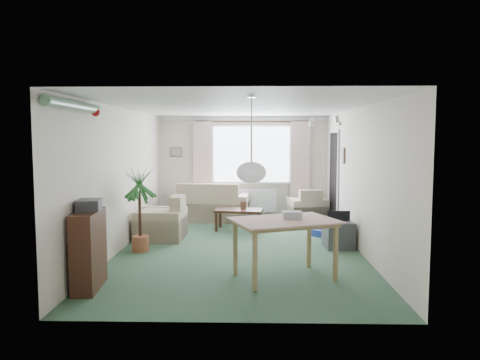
{
  "coord_description": "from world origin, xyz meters",
  "views": [
    {
      "loc": [
        0.2,
        -7.9,
        1.9
      ],
      "look_at": [
        0.0,
        0.3,
        1.15
      ],
      "focal_mm": 35.0,
      "sensor_mm": 36.0,
      "label": 1
    }
  ],
  "objects_px": {
    "coffee_table": "(239,220)",
    "pet_bed": "(325,231)",
    "sofa": "(210,201)",
    "bookshelf": "(89,250)",
    "dining_table": "(284,250)",
    "armchair_corner": "(307,204)",
    "armchair_left": "(161,217)",
    "tv_cube": "(338,234)",
    "houseplant": "(140,210)"
  },
  "relations": [
    {
      "from": "dining_table",
      "to": "tv_cube",
      "type": "xyz_separation_m",
      "value": [
        1.05,
        1.76,
        -0.16
      ]
    },
    {
      "from": "armchair_corner",
      "to": "armchair_left",
      "type": "bearing_deg",
      "value": 24.78
    },
    {
      "from": "bookshelf",
      "to": "tv_cube",
      "type": "distance_m",
      "value": 4.21
    },
    {
      "from": "bookshelf",
      "to": "dining_table",
      "type": "distance_m",
      "value": 2.54
    },
    {
      "from": "armchair_left",
      "to": "pet_bed",
      "type": "height_order",
      "value": "armchair_left"
    },
    {
      "from": "sofa",
      "to": "houseplant",
      "type": "xyz_separation_m",
      "value": [
        -0.91,
        -3.03,
        0.27
      ]
    },
    {
      "from": "bookshelf",
      "to": "tv_cube",
      "type": "height_order",
      "value": "bookshelf"
    },
    {
      "from": "coffee_table",
      "to": "tv_cube",
      "type": "bearing_deg",
      "value": -40.67
    },
    {
      "from": "armchair_corner",
      "to": "armchair_left",
      "type": "height_order",
      "value": "armchair_left"
    },
    {
      "from": "sofa",
      "to": "bookshelf",
      "type": "height_order",
      "value": "bookshelf"
    },
    {
      "from": "houseplant",
      "to": "coffee_table",
      "type": "bearing_deg",
      "value": 49.36
    },
    {
      "from": "armchair_corner",
      "to": "pet_bed",
      "type": "bearing_deg",
      "value": 87.38
    },
    {
      "from": "bookshelf",
      "to": "houseplant",
      "type": "distance_m",
      "value": 1.93
    },
    {
      "from": "bookshelf",
      "to": "pet_bed",
      "type": "distance_m",
      "value": 4.86
    },
    {
      "from": "sofa",
      "to": "tv_cube",
      "type": "relative_size",
      "value": 3.4
    },
    {
      "from": "coffee_table",
      "to": "pet_bed",
      "type": "distance_m",
      "value": 1.76
    },
    {
      "from": "houseplant",
      "to": "pet_bed",
      "type": "bearing_deg",
      "value": 23.6
    },
    {
      "from": "coffee_table",
      "to": "bookshelf",
      "type": "height_order",
      "value": "bookshelf"
    },
    {
      "from": "bookshelf",
      "to": "tv_cube",
      "type": "relative_size",
      "value": 1.92
    },
    {
      "from": "houseplant",
      "to": "pet_bed",
      "type": "height_order",
      "value": "houseplant"
    },
    {
      "from": "armchair_corner",
      "to": "coffee_table",
      "type": "relative_size",
      "value": 0.86
    },
    {
      "from": "armchair_left",
      "to": "tv_cube",
      "type": "height_order",
      "value": "armchair_left"
    },
    {
      "from": "armchair_corner",
      "to": "sofa",
      "type": "bearing_deg",
      "value": -9.67
    },
    {
      "from": "coffee_table",
      "to": "houseplant",
      "type": "bearing_deg",
      "value": -130.64
    },
    {
      "from": "coffee_table",
      "to": "houseplant",
      "type": "distance_m",
      "value": 2.49
    },
    {
      "from": "dining_table",
      "to": "tv_cube",
      "type": "relative_size",
      "value": 2.43
    },
    {
      "from": "armchair_corner",
      "to": "dining_table",
      "type": "xyz_separation_m",
      "value": [
        -0.83,
        -4.42,
        0.02
      ]
    },
    {
      "from": "armchair_left",
      "to": "sofa",
      "type": "bearing_deg",
      "value": 161.96
    },
    {
      "from": "armchair_corner",
      "to": "armchair_left",
      "type": "relative_size",
      "value": 0.91
    },
    {
      "from": "sofa",
      "to": "pet_bed",
      "type": "bearing_deg",
      "value": 150.81
    },
    {
      "from": "sofa",
      "to": "coffee_table",
      "type": "distance_m",
      "value": 1.38
    },
    {
      "from": "armchair_left",
      "to": "houseplant",
      "type": "xyz_separation_m",
      "value": [
        -0.15,
        -1.01,
        0.3
      ]
    },
    {
      "from": "bookshelf",
      "to": "sofa",
      "type": "bearing_deg",
      "value": 72.84
    },
    {
      "from": "armchair_left",
      "to": "tv_cube",
      "type": "xyz_separation_m",
      "value": [
        3.2,
        -0.66,
        -0.17
      ]
    },
    {
      "from": "sofa",
      "to": "dining_table",
      "type": "height_order",
      "value": "sofa"
    },
    {
      "from": "pet_bed",
      "to": "bookshelf",
      "type": "bearing_deg",
      "value": -136.17
    },
    {
      "from": "dining_table",
      "to": "tv_cube",
      "type": "height_order",
      "value": "dining_table"
    },
    {
      "from": "armchair_left",
      "to": "coffee_table",
      "type": "xyz_separation_m",
      "value": [
        1.44,
        0.85,
        -0.19
      ]
    },
    {
      "from": "armchair_corner",
      "to": "coffee_table",
      "type": "height_order",
      "value": "armchair_corner"
    },
    {
      "from": "coffee_table",
      "to": "pet_bed",
      "type": "height_order",
      "value": "coffee_table"
    },
    {
      "from": "coffee_table",
      "to": "sofa",
      "type": "bearing_deg",
      "value": 120.42
    },
    {
      "from": "tv_cube",
      "to": "pet_bed",
      "type": "height_order",
      "value": "tv_cube"
    },
    {
      "from": "armchair_corner",
      "to": "houseplant",
      "type": "bearing_deg",
      "value": 34.83
    },
    {
      "from": "bookshelf",
      "to": "dining_table",
      "type": "height_order",
      "value": "bookshelf"
    },
    {
      "from": "sofa",
      "to": "armchair_left",
      "type": "xyz_separation_m",
      "value": [
        -0.76,
        -2.02,
        -0.03
      ]
    },
    {
      "from": "houseplant",
      "to": "armchair_left",
      "type": "bearing_deg",
      "value": 81.56
    },
    {
      "from": "sofa",
      "to": "pet_bed",
      "type": "relative_size",
      "value": 2.71
    },
    {
      "from": "sofa",
      "to": "armchair_corner",
      "type": "height_order",
      "value": "sofa"
    },
    {
      "from": "sofa",
      "to": "dining_table",
      "type": "bearing_deg",
      "value": 111.72
    },
    {
      "from": "tv_cube",
      "to": "sofa",
      "type": "bearing_deg",
      "value": 128.02
    }
  ]
}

